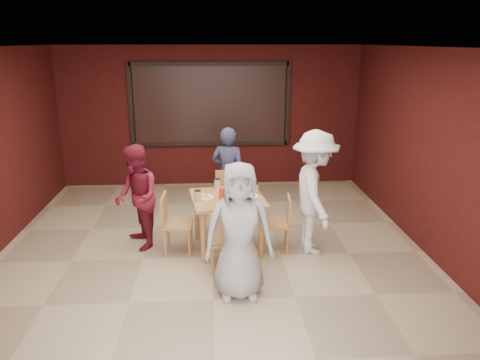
{
  "coord_description": "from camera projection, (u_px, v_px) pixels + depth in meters",
  "views": [
    {
      "loc": [
        0.01,
        -5.91,
        2.88
      ],
      "look_at": [
        0.4,
        0.28,
        1.02
      ],
      "focal_mm": 35.0,
      "sensor_mm": 36.0,
      "label": 1
    }
  ],
  "objects": [
    {
      "name": "chair_back",
      "position": [
        228.0,
        197.0,
        7.4
      ],
      "size": [
        0.51,
        0.51,
        0.9
      ],
      "color": "#B68046",
      "rests_on": "floor"
    },
    {
      "name": "diner_back",
      "position": [
        228.0,
        174.0,
        7.68
      ],
      "size": [
        0.66,
        0.53,
        1.56
      ],
      "primitive_type": "imported",
      "rotation": [
        0.0,
        0.0,
        2.81
      ],
      "color": "#303555",
      "rests_on": "floor"
    },
    {
      "name": "dining_table",
      "position": [
        227.0,
        204.0,
        6.56
      ],
      "size": [
        1.11,
        1.11,
        0.93
      ],
      "color": "#B08B48",
      "rests_on": "floor"
    },
    {
      "name": "diner_front",
      "position": [
        239.0,
        231.0,
        5.29
      ],
      "size": [
        0.8,
        0.53,
        1.61
      ],
      "primitive_type": "imported",
      "rotation": [
        0.0,
        0.0,
        0.02
      ],
      "color": "#A7A7A7",
      "rests_on": "floor"
    },
    {
      "name": "chair_right",
      "position": [
        281.0,
        220.0,
        6.59
      ],
      "size": [
        0.41,
        0.41,
        0.79
      ],
      "color": "#B68046",
      "rests_on": "floor"
    },
    {
      "name": "diner_right",
      "position": [
        315.0,
        193.0,
        6.45
      ],
      "size": [
        0.66,
        1.13,
        1.73
      ],
      "primitive_type": "imported",
      "rotation": [
        0.0,
        0.0,
        1.58
      ],
      "color": "white",
      "rests_on": "floor"
    },
    {
      "name": "floor",
      "position": [
        213.0,
        257.0,
        6.48
      ],
      "size": [
        7.0,
        7.0,
        0.0
      ],
      "primitive_type": "plane",
      "color": "tan",
      "rests_on": "ground"
    },
    {
      "name": "chair_left",
      "position": [
        173.0,
        220.0,
        6.52
      ],
      "size": [
        0.43,
        0.43,
        0.85
      ],
      "color": "#B68046",
      "rests_on": "floor"
    },
    {
      "name": "window_blinds",
      "position": [
        210.0,
        105.0,
        9.3
      ],
      "size": [
        3.0,
        0.02,
        1.5
      ],
      "primitive_type": "cube",
      "color": "black"
    },
    {
      "name": "chair_front",
      "position": [
        225.0,
        238.0,
        5.89
      ],
      "size": [
        0.44,
        0.44,
        0.87
      ],
      "color": "#B68046",
      "rests_on": "floor"
    },
    {
      "name": "diner_left",
      "position": [
        137.0,
        197.0,
        6.6
      ],
      "size": [
        0.8,
        0.89,
        1.51
      ],
      "primitive_type": "imported",
      "rotation": [
        0.0,
        0.0,
        -1.2
      ],
      "color": "maroon",
      "rests_on": "floor"
    }
  ]
}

